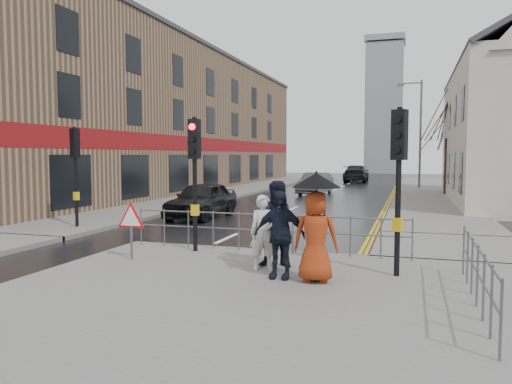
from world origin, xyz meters
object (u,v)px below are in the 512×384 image
Objects in this scene: pedestrian_b at (279,224)px; car_parked at (202,200)px; pedestrian_a at (264,232)px; pedestrian_with_umbrella at (316,224)px; car_mid at (315,184)px; pedestrian_d at (280,235)px.

pedestrian_b is 0.43× the size of car_parked.
pedestrian_with_umbrella is (1.26, -0.69, 0.33)m from pedestrian_a.
pedestrian_with_umbrella is at bearing -75.34° from car_mid.
pedestrian_d reaches higher than car_mid.
pedestrian_a is 0.76× the size of pedestrian_with_umbrella.
pedestrian_a is at bearing -142.56° from pedestrian_b.
pedestrian_a is 0.45m from pedestrian_b.
pedestrian_with_umbrella reaches higher than pedestrian_a.
car_mid is at bearing 98.50° from pedestrian_d.
pedestrian_b is 0.44× the size of car_mid.
pedestrian_d is (0.52, -0.62, 0.07)m from pedestrian_a.
car_mid is (-3.31, 21.92, -0.37)m from pedestrian_b.
pedestrian_a is at bearing -56.96° from car_parked.
pedestrian_d reaches higher than pedestrian_a.
pedestrian_b reaches higher than pedestrian_a.
pedestrian_d is at bearing 174.28° from pedestrian_with_umbrella.
pedestrian_with_umbrella is 23.35m from car_mid.
pedestrian_b is at bearing -77.38° from car_mid.
car_parked is 1.01× the size of car_mid.
pedestrian_a is 10.21m from car_parked.
car_parked is (-5.78, 9.37, -0.27)m from pedestrian_d.
pedestrian_d reaches higher than car_parked.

